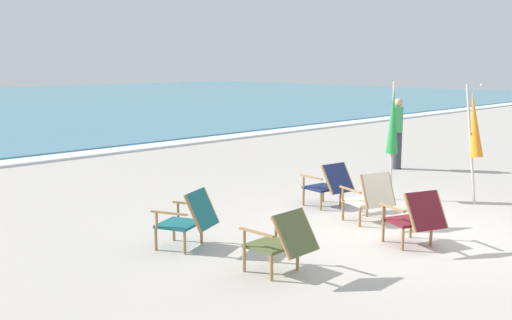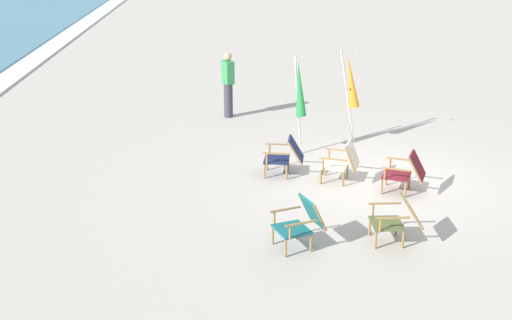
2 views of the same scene
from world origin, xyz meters
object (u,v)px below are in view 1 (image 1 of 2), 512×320
at_px(beach_chair_front_right, 189,217).
at_px(beach_chair_back_right, 370,196).
at_px(beach_chair_mid_center, 329,183).
at_px(umbrella_furled_orange, 474,125).
at_px(person_near_chairs, 397,133).
at_px(beach_chair_far_center, 282,240).
at_px(umbrella_furled_green, 393,123).
at_px(beach_chair_back_left, 416,217).

relative_size(beach_chair_front_right, beach_chair_back_right, 1.08).
xyz_separation_m(beach_chair_mid_center, beach_chair_back_right, (-0.35, -1.08, 0.01)).
relative_size(umbrella_furled_orange, person_near_chairs, 1.29).
relative_size(beach_chair_back_right, umbrella_furled_orange, 0.39).
bearing_deg(beach_chair_far_center, beach_chair_front_right, 96.20).
distance_m(beach_chair_front_right, beach_chair_back_right, 2.90).
distance_m(beach_chair_back_right, umbrella_furled_green, 2.09).
bearing_deg(beach_chair_mid_center, beach_chair_far_center, -150.40).
height_order(beach_chair_far_center, beach_chair_back_right, beach_chair_back_right).
height_order(beach_chair_back_left, umbrella_furled_orange, umbrella_furled_orange).
bearing_deg(person_near_chairs, umbrella_furled_orange, -125.27).
bearing_deg(beach_chair_back_left, beach_chair_front_right, 136.96).
bearing_deg(umbrella_furled_orange, beach_chair_back_left, -166.97).
relative_size(beach_chair_mid_center, umbrella_furled_green, 0.39).
height_order(beach_chair_far_center, beach_chair_back_left, beach_chair_back_left).
xyz_separation_m(beach_chair_back_left, umbrella_furled_green, (2.23, 1.85, 0.96)).
distance_m(beach_chair_far_center, beach_chair_front_right, 1.54).
distance_m(beach_chair_mid_center, person_near_chairs, 4.25).
bearing_deg(beach_chair_far_center, beach_chair_back_left, -14.44).
xyz_separation_m(beach_chair_far_center, beach_chair_front_right, (-0.17, 1.53, 0.01)).
distance_m(beach_chair_mid_center, umbrella_furled_green, 1.69).
height_order(beach_chair_mid_center, person_near_chairs, person_near_chairs).
bearing_deg(beach_chair_front_right, beach_chair_back_left, -43.04).
xyz_separation_m(umbrella_furled_green, person_near_chairs, (2.69, 1.60, -0.54)).
xyz_separation_m(beach_chair_mid_center, umbrella_furled_orange, (2.08, -1.50, 0.95)).
xyz_separation_m(beach_chair_far_center, beach_chair_back_left, (2.04, -0.52, 0.00)).
bearing_deg(beach_chair_mid_center, umbrella_furled_orange, -35.84).
bearing_deg(umbrella_furled_green, person_near_chairs, 30.83).
height_order(beach_chair_mid_center, umbrella_furled_green, umbrella_furled_green).
height_order(beach_chair_far_center, umbrella_furled_orange, umbrella_furled_orange).
distance_m(beach_chair_back_right, person_near_chairs, 4.99).
height_order(beach_chair_back_right, umbrella_furled_orange, umbrella_furled_orange).
bearing_deg(beach_chair_back_right, umbrella_furled_orange, -9.76).
height_order(beach_chair_mid_center, umbrella_furled_orange, umbrella_furled_orange).
relative_size(beach_chair_front_right, beach_chair_back_left, 0.99).
bearing_deg(person_near_chairs, beach_chair_back_left, -144.93).
bearing_deg(beach_chair_mid_center, person_near_chairs, 17.47).
distance_m(beach_chair_back_right, beach_chair_back_left, 1.23).
distance_m(umbrella_furled_green, person_near_chairs, 3.18).
xyz_separation_m(beach_chair_front_right, beach_chair_back_left, (2.20, -2.06, -0.00)).
height_order(umbrella_furled_green, person_near_chairs, umbrella_furled_green).
relative_size(beach_chair_far_center, umbrella_furled_orange, 0.38).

